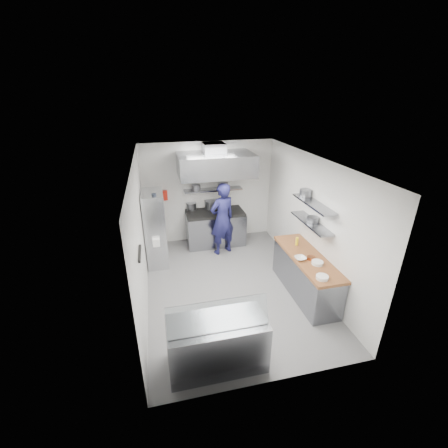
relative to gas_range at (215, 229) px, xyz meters
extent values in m
plane|color=slate|center=(-0.10, -2.10, -0.45)|extent=(5.00, 5.00, 0.00)
plane|color=silver|center=(-0.10, -2.10, 2.35)|extent=(5.00, 5.00, 0.00)
cube|color=white|center=(-0.10, 0.40, 0.95)|extent=(3.60, 2.80, 0.02)
cube|color=white|center=(-0.10, -4.60, 0.95)|extent=(3.60, 2.80, 0.02)
cube|color=white|center=(-1.90, -2.10, 0.95)|extent=(2.80, 5.00, 0.02)
cube|color=white|center=(1.70, -2.10, 0.95)|extent=(2.80, 5.00, 0.02)
cube|color=gray|center=(0.00, 0.00, 0.00)|extent=(1.60, 0.80, 0.90)
cube|color=black|center=(0.00, 0.00, 0.48)|extent=(1.57, 0.78, 0.06)
cylinder|color=slate|center=(-0.61, 0.31, 0.61)|extent=(0.28, 0.28, 0.20)
cylinder|color=slate|center=(-0.05, 0.29, 0.63)|extent=(0.38, 0.38, 0.24)
cube|color=gray|center=(0.00, 0.24, 1.07)|extent=(1.60, 0.30, 0.04)
cylinder|color=slate|center=(-0.48, 0.15, 1.18)|extent=(0.23, 0.23, 0.18)
cylinder|color=slate|center=(0.23, 0.02, 1.20)|extent=(0.29, 0.29, 0.22)
cube|color=gray|center=(0.00, -0.18, 1.85)|extent=(1.90, 1.15, 0.55)
cube|color=slate|center=(0.00, 0.05, 2.23)|extent=(0.55, 0.55, 0.24)
cube|color=red|center=(-1.35, 0.34, 0.97)|extent=(0.22, 0.10, 0.26)
imported|color=#18194A|center=(0.07, -0.56, 0.51)|extent=(0.82, 0.68, 1.93)
cube|color=silver|center=(-1.63, -0.67, 0.48)|extent=(0.50, 0.90, 1.85)
cube|color=white|center=(-1.63, -1.13, 0.35)|extent=(0.16, 0.20, 0.18)
cube|color=yellow|center=(-1.63, -0.65, 0.85)|extent=(0.14, 0.18, 0.16)
cylinder|color=black|center=(-1.58, -0.91, 1.35)|extent=(0.11, 0.11, 0.18)
cube|color=black|center=(-1.88, -3.00, 1.10)|extent=(0.04, 0.55, 0.05)
cube|color=gray|center=(1.38, -2.70, -0.03)|extent=(0.62, 2.00, 0.84)
cube|color=brown|center=(1.38, -2.70, 0.42)|extent=(0.65, 2.04, 0.06)
cylinder|color=white|center=(1.25, -3.50, 0.48)|extent=(0.22, 0.22, 0.06)
cylinder|color=white|center=(1.42, -3.03, 0.48)|extent=(0.22, 0.22, 0.06)
cylinder|color=#C16636|center=(1.39, -2.83, 0.48)|extent=(0.16, 0.16, 0.06)
cylinder|color=yellow|center=(1.37, -2.20, 0.54)|extent=(0.06, 0.06, 0.18)
imported|color=white|center=(1.17, -2.79, 0.48)|extent=(0.24, 0.24, 0.05)
cube|color=gray|center=(1.54, -2.40, 1.05)|extent=(0.30, 1.30, 0.04)
cube|color=gray|center=(1.54, -2.40, 1.47)|extent=(0.30, 1.30, 0.04)
cylinder|color=slate|center=(1.58, -2.38, 1.12)|extent=(0.24, 0.24, 0.10)
cylinder|color=slate|center=(1.58, -1.96, 1.56)|extent=(0.26, 0.26, 0.14)
cube|color=gray|center=(-0.82, -4.10, -0.03)|extent=(1.50, 0.70, 0.85)
cube|color=silver|center=(-0.82, -4.22, 0.62)|extent=(1.47, 0.19, 0.42)
camera|label=1|loc=(-1.50, -7.50, 3.54)|focal=24.00mm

